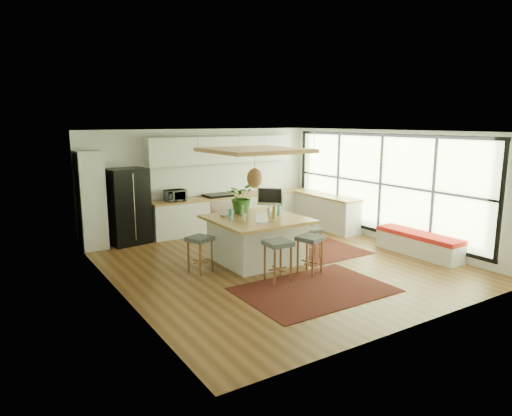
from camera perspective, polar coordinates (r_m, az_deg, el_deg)
floor at (r=9.56m, az=2.64°, el=-6.85°), size 7.00×7.00×0.00m
ceiling at (r=9.11m, az=2.79°, el=9.56°), size 7.00×7.00×0.00m
wall_back at (r=12.23m, az=-6.77°, el=3.48°), size 6.50×0.00×6.50m
wall_front at (r=6.74m, az=20.09°, el=-3.14°), size 6.50×0.00×6.50m
wall_left at (r=7.86m, az=-17.07°, el=-1.03°), size 0.00×7.00×7.00m
wall_right at (r=11.40m, az=16.22°, el=2.58°), size 0.00×7.00×7.00m
window_wall at (r=11.37m, az=16.13°, el=2.82°), size 0.10×6.20×2.60m
pantry at (r=11.01m, az=-19.95°, el=0.90°), size 0.55×0.60×2.25m
back_counter_base at (r=12.35m, az=-3.73°, el=-0.68°), size 4.20×0.60×0.88m
back_counter_top at (r=12.27m, az=-3.75°, el=1.42°), size 4.24×0.64×0.05m
backsplash at (r=12.46m, az=-4.44°, el=3.66°), size 4.20×0.02×0.80m
upper_cabinets at (r=12.25m, az=-4.14°, el=7.29°), size 4.20×0.34×0.70m
range at (r=12.22m, az=-4.76°, el=-0.53°), size 0.76×0.62×1.00m
right_counter_base at (r=12.73m, az=8.31°, el=-0.42°), size 0.60×2.50×0.88m
right_counter_top at (r=12.65m, az=8.36°, el=1.62°), size 0.64×2.54×0.05m
window_bench at (r=10.64m, az=19.67°, el=-4.24°), size 0.52×2.00×0.50m
ceiling_panel at (r=9.31m, az=-0.19°, el=5.59°), size 1.86×1.86×0.80m
rug_near at (r=8.14m, az=7.34°, el=-10.11°), size 2.60×1.80×0.01m
rug_right at (r=10.83m, az=6.39°, el=-4.74°), size 1.80×2.60×0.01m
fridge at (r=11.23m, az=-15.83°, el=0.29°), size 1.00×0.84×1.82m
island at (r=9.56m, az=0.07°, el=-3.93°), size 1.85×1.85×0.93m
stool_near_left at (r=8.38m, az=2.75°, el=-6.86°), size 0.48×0.48×0.77m
stool_near_right at (r=8.87m, az=6.75°, el=-5.93°), size 0.56×0.56×0.74m
stool_right_front at (r=9.94m, az=6.97°, el=-4.09°), size 0.48×0.48×0.63m
stool_right_back at (r=10.59m, az=4.75°, el=-3.11°), size 0.54×0.54×0.72m
stool_left_side at (r=8.93m, az=-7.02°, el=-5.82°), size 0.55×0.55×0.71m
laptop at (r=8.94m, az=1.04°, el=-1.12°), size 0.29×0.31×0.21m
monitor at (r=10.08m, az=1.75°, el=1.06°), size 0.55×0.56×0.54m
microwave at (r=11.61m, az=-10.07°, el=1.72°), size 0.52×0.30×0.34m
island_plant at (r=9.91m, az=-1.94°, el=1.02°), size 0.96×0.97×0.56m
island_bowl at (r=9.60m, az=-3.94°, el=-0.89°), size 0.20×0.20×0.05m
island_bottle_0 at (r=9.24m, az=-3.14°, el=-0.90°), size 0.07×0.07×0.19m
island_bottle_1 at (r=9.10m, az=-1.55°, el=-1.07°), size 0.07×0.07×0.19m
island_bottle_2 at (r=9.32m, az=2.36°, el=-0.79°), size 0.07×0.07×0.19m
island_bottle_3 at (r=9.66m, az=1.66°, el=-0.37°), size 0.07×0.07×0.19m
island_bottle_4 at (r=9.54m, az=-1.75°, el=-0.52°), size 0.07×0.07×0.19m
island_bottle_5 at (r=9.62m, az=2.90°, el=-0.42°), size 0.07×0.07×0.19m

